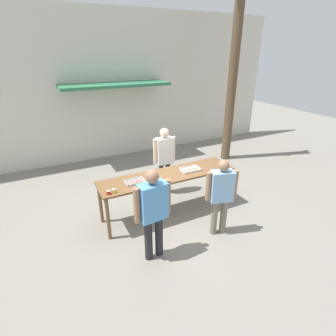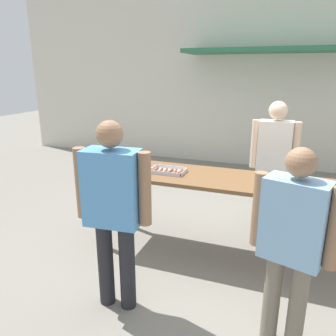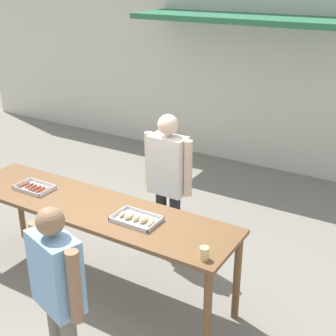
{
  "view_description": "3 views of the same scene",
  "coord_description": "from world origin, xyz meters",
  "px_view_note": "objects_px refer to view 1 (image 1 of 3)",
  "views": [
    {
      "loc": [
        -2.23,
        -4.44,
        3.35
      ],
      "look_at": [
        0.0,
        0.0,
        1.09
      ],
      "focal_mm": 28.0,
      "sensor_mm": 36.0,
      "label": 1
    },
    {
      "loc": [
        0.46,
        -3.31,
        2.04
      ],
      "look_at": [
        -0.75,
        -0.03,
        0.99
      ],
      "focal_mm": 35.0,
      "sensor_mm": 36.0,
      "label": 2
    },
    {
      "loc": [
        2.7,
        -3.05,
        3.05
      ],
      "look_at": [
        0.33,
        0.86,
        1.1
      ],
      "focal_mm": 50.0,
      "sensor_mm": 36.0,
      "label": 3
    }
  ],
  "objects_px": {
    "beer_cup": "(226,165)",
    "person_server_behind_table": "(164,155)",
    "person_customer_holding_hotdog": "(153,209)",
    "food_tray_buns": "(190,169)",
    "condiment_jar_mustard": "(108,192)",
    "person_customer_with_cup": "(221,192)",
    "condiment_jar_ketchup": "(114,191)",
    "utility_pole": "(234,61)",
    "food_tray_sausages": "(135,182)"
  },
  "relations": [
    {
      "from": "food_tray_sausages",
      "to": "condiment_jar_ketchup",
      "type": "relative_size",
      "value": 5.22
    },
    {
      "from": "food_tray_sausages",
      "to": "condiment_jar_mustard",
      "type": "distance_m",
      "value": 0.63
    },
    {
      "from": "food_tray_buns",
      "to": "utility_pole",
      "type": "xyz_separation_m",
      "value": [
        2.65,
        2.06,
        2.07
      ]
    },
    {
      "from": "food_tray_buns",
      "to": "beer_cup",
      "type": "distance_m",
      "value": 0.83
    },
    {
      "from": "person_customer_holding_hotdog",
      "to": "utility_pole",
      "type": "bearing_deg",
      "value": -146.74
    },
    {
      "from": "person_customer_holding_hotdog",
      "to": "food_tray_buns",
      "type": "bearing_deg",
      "value": -146.34
    },
    {
      "from": "person_server_behind_table",
      "to": "condiment_jar_ketchup",
      "type": "bearing_deg",
      "value": -143.9
    },
    {
      "from": "condiment_jar_mustard",
      "to": "person_customer_with_cup",
      "type": "height_order",
      "value": "person_customer_with_cup"
    },
    {
      "from": "person_server_behind_table",
      "to": "person_customer_with_cup",
      "type": "distance_m",
      "value": 1.96
    },
    {
      "from": "person_customer_holding_hotdog",
      "to": "utility_pole",
      "type": "height_order",
      "value": "utility_pole"
    },
    {
      "from": "condiment_jar_ketchup",
      "to": "food_tray_sausages",
      "type": "bearing_deg",
      "value": 23.41
    },
    {
      "from": "person_server_behind_table",
      "to": "condiment_jar_mustard",
      "type": "bearing_deg",
      "value": -145.28
    },
    {
      "from": "condiment_jar_mustard",
      "to": "person_customer_holding_hotdog",
      "type": "bearing_deg",
      "value": -59.64
    },
    {
      "from": "condiment_jar_mustard",
      "to": "condiment_jar_ketchup",
      "type": "relative_size",
      "value": 1.0
    },
    {
      "from": "condiment_jar_mustard",
      "to": "utility_pole",
      "type": "distance_m",
      "value": 5.47
    },
    {
      "from": "food_tray_buns",
      "to": "condiment_jar_ketchup",
      "type": "xyz_separation_m",
      "value": [
        -1.77,
        -0.21,
        0.01
      ]
    },
    {
      "from": "beer_cup",
      "to": "person_server_behind_table",
      "type": "distance_m",
      "value": 1.49
    },
    {
      "from": "person_server_behind_table",
      "to": "food_tray_buns",
      "type": "bearing_deg",
      "value": -76.03
    },
    {
      "from": "food_tray_sausages",
      "to": "condiment_jar_ketchup",
      "type": "bearing_deg",
      "value": -156.59
    },
    {
      "from": "condiment_jar_mustard",
      "to": "beer_cup",
      "type": "bearing_deg",
      "value": 0.04
    },
    {
      "from": "food_tray_buns",
      "to": "condiment_jar_mustard",
      "type": "relative_size",
      "value": 5.78
    },
    {
      "from": "condiment_jar_ketchup",
      "to": "beer_cup",
      "type": "distance_m",
      "value": 2.57
    },
    {
      "from": "food_tray_buns",
      "to": "person_customer_holding_hotdog",
      "type": "relative_size",
      "value": 0.25
    },
    {
      "from": "food_tray_buns",
      "to": "beer_cup",
      "type": "bearing_deg",
      "value": -15.64
    },
    {
      "from": "food_tray_buns",
      "to": "utility_pole",
      "type": "height_order",
      "value": "utility_pole"
    },
    {
      "from": "person_customer_holding_hotdog",
      "to": "person_customer_with_cup",
      "type": "distance_m",
      "value": 1.4
    },
    {
      "from": "person_server_behind_table",
      "to": "utility_pole",
      "type": "height_order",
      "value": "utility_pole"
    },
    {
      "from": "beer_cup",
      "to": "food_tray_buns",
      "type": "bearing_deg",
      "value": 164.36
    },
    {
      "from": "condiment_jar_ketchup",
      "to": "beer_cup",
      "type": "xyz_separation_m",
      "value": [
        2.57,
        -0.01,
        0.02
      ]
    },
    {
      "from": "beer_cup",
      "to": "person_server_behind_table",
      "type": "bearing_deg",
      "value": 132.1
    },
    {
      "from": "food_tray_buns",
      "to": "beer_cup",
      "type": "height_order",
      "value": "beer_cup"
    },
    {
      "from": "condiment_jar_ketchup",
      "to": "utility_pole",
      "type": "distance_m",
      "value": 5.38
    },
    {
      "from": "food_tray_sausages",
      "to": "person_customer_holding_hotdog",
      "type": "height_order",
      "value": "person_customer_holding_hotdog"
    },
    {
      "from": "person_customer_holding_hotdog",
      "to": "person_customer_with_cup",
      "type": "height_order",
      "value": "person_customer_holding_hotdog"
    },
    {
      "from": "food_tray_buns",
      "to": "person_server_behind_table",
      "type": "relative_size",
      "value": 0.25
    },
    {
      "from": "food_tray_buns",
      "to": "beer_cup",
      "type": "relative_size",
      "value": 3.94
    },
    {
      "from": "person_server_behind_table",
      "to": "person_customer_holding_hotdog",
      "type": "height_order",
      "value": "person_server_behind_table"
    },
    {
      "from": "beer_cup",
      "to": "person_customer_with_cup",
      "type": "distance_m",
      "value": 1.14
    },
    {
      "from": "food_tray_sausages",
      "to": "beer_cup",
      "type": "relative_size",
      "value": 3.56
    },
    {
      "from": "food_tray_buns",
      "to": "food_tray_sausages",
      "type": "bearing_deg",
      "value": -179.9
    },
    {
      "from": "person_customer_with_cup",
      "to": "condiment_jar_ketchup",
      "type": "bearing_deg",
      "value": -7.93
    },
    {
      "from": "food_tray_sausages",
      "to": "person_customer_holding_hotdog",
      "type": "bearing_deg",
      "value": -94.52
    },
    {
      "from": "person_customer_holding_hotdog",
      "to": "utility_pole",
      "type": "relative_size",
      "value": 0.28
    },
    {
      "from": "person_customer_holding_hotdog",
      "to": "person_customer_with_cup",
      "type": "xyz_separation_m",
      "value": [
        1.4,
        0.03,
        -0.06
      ]
    },
    {
      "from": "beer_cup",
      "to": "person_server_behind_table",
      "type": "height_order",
      "value": "person_server_behind_table"
    },
    {
      "from": "condiment_jar_mustard",
      "to": "person_server_behind_table",
      "type": "height_order",
      "value": "person_server_behind_table"
    },
    {
      "from": "condiment_jar_mustard",
      "to": "condiment_jar_ketchup",
      "type": "bearing_deg",
      "value": 6.56
    },
    {
      "from": "condiment_jar_mustard",
      "to": "utility_pole",
      "type": "bearing_deg",
      "value": 26.82
    },
    {
      "from": "utility_pole",
      "to": "food_tray_buns",
      "type": "bearing_deg",
      "value": -142.12
    },
    {
      "from": "utility_pole",
      "to": "person_customer_holding_hotdog",
      "type": "bearing_deg",
      "value": -141.91
    }
  ]
}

